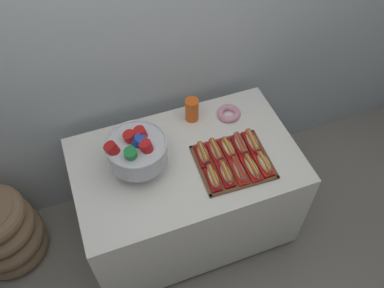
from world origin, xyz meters
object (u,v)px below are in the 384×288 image
at_px(hot_dog_5, 203,154).
at_px(hot_dog_7, 228,148).
at_px(floor_vase, 2,231).
at_px(hot_dog_8, 240,144).
at_px(cup_stack, 192,110).
at_px(hot_dog_1, 226,174).
at_px(hot_dog_4, 264,164).
at_px(hot_dog_3, 252,167).
at_px(hot_dog_9, 252,142).
at_px(hot_dog_6, 216,151).
at_px(hot_dog_2, 239,170).
at_px(serving_tray, 233,162).
at_px(hot_dog_0, 213,178).
at_px(donut, 229,113).
at_px(punch_bowl, 137,150).
at_px(buffet_table, 187,193).

distance_m(hot_dog_5, hot_dog_7, 0.15).
xyz_separation_m(floor_vase, hot_dog_8, (1.48, -0.25, 0.53)).
relative_size(floor_vase, cup_stack, 7.09).
height_order(hot_dog_1, hot_dog_4, same).
height_order(floor_vase, hot_dog_3, floor_vase).
bearing_deg(hot_dog_1, hot_dog_8, 45.42).
xyz_separation_m(floor_vase, hot_dog_9, (1.56, -0.26, 0.53)).
distance_m(hot_dog_4, hot_dog_6, 0.28).
bearing_deg(hot_dog_2, hot_dog_4, -2.31).
bearing_deg(serving_tray, cup_stack, 104.01).
bearing_deg(hot_dog_0, hot_dog_9, 26.50).
distance_m(hot_dog_4, hot_dog_5, 0.34).
bearing_deg(serving_tray, hot_dog_3, -50.03).
xyz_separation_m(hot_dog_2, donut, (0.12, 0.42, -0.02)).
height_order(floor_vase, serving_tray, floor_vase).
xyz_separation_m(hot_dog_8, donut, (0.04, 0.26, -0.02)).
height_order(cup_stack, donut, cup_stack).
relative_size(floor_vase, hot_dog_1, 6.86).
height_order(hot_dog_1, punch_bowl, punch_bowl).
relative_size(hot_dog_3, hot_dog_9, 0.93).
bearing_deg(donut, hot_dog_6, -126.91).
bearing_deg(hot_dog_0, floor_vase, 161.85).
distance_m(floor_vase, hot_dog_1, 1.49).
relative_size(hot_dog_0, hot_dog_3, 0.92).
xyz_separation_m(hot_dog_0, hot_dog_9, (0.31, 0.15, -0.00)).
distance_m(hot_dog_8, punch_bowl, 0.59).
bearing_deg(donut, buffet_table, -147.87).
distance_m(floor_vase, donut, 1.61).
bearing_deg(serving_tray, hot_dog_8, 45.42).
bearing_deg(hot_dog_4, hot_dog_9, 87.69).
xyz_separation_m(hot_dog_1, hot_dog_6, (0.01, 0.16, 0.00)).
relative_size(buffet_table, hot_dog_5, 8.01).
bearing_deg(donut, hot_dog_9, -83.05).
distance_m(buffet_table, hot_dog_2, 0.50).
bearing_deg(hot_dog_7, hot_dog_0, -134.58).
xyz_separation_m(hot_dog_0, hot_dog_8, (0.23, 0.16, 0.00)).
xyz_separation_m(buffet_table, cup_stack, (0.14, 0.28, 0.44)).
bearing_deg(hot_dog_2, punch_bowl, 154.38).
height_order(hot_dog_3, hot_dog_8, hot_dog_8).
relative_size(hot_dog_3, donut, 1.21).
distance_m(hot_dog_2, hot_dog_4, 0.15).
bearing_deg(cup_stack, serving_tray, -75.99).
bearing_deg(serving_tray, floor_vase, 166.64).
xyz_separation_m(floor_vase, hot_dog_4, (1.55, -0.42, 0.53)).
height_order(hot_dog_6, punch_bowl, punch_bowl).
bearing_deg(cup_stack, hot_dog_0, -96.44).
relative_size(hot_dog_5, donut, 1.12).
bearing_deg(hot_dog_5, punch_bowl, 169.19).
height_order(serving_tray, donut, donut).
bearing_deg(hot_dog_7, cup_stack, 108.00).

